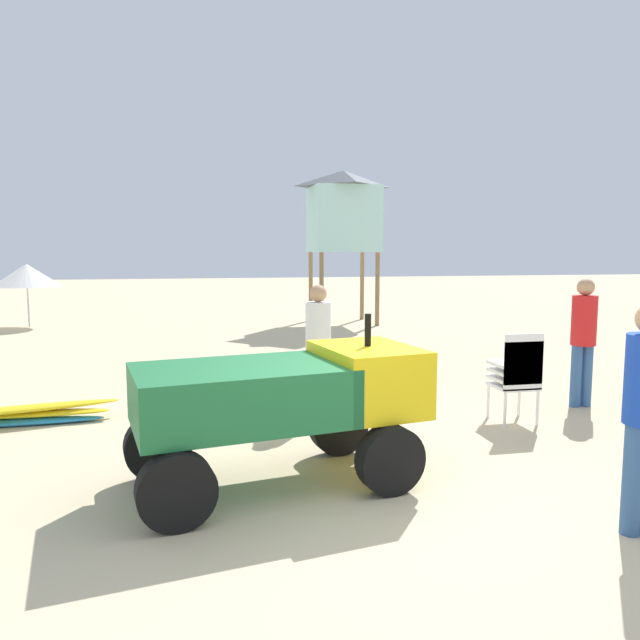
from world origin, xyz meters
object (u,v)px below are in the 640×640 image
surfboard_pile (6,416)px  lifeguard_near_right (583,333)px  lifeguard_near_center (318,341)px  beach_umbrella_left (27,275)px  utility_cart (285,398)px  lifeguard_tower (343,211)px  stacked_plastic_chairs (518,370)px  traffic_cone_near (333,380)px  traffic_cone_far (173,401)px

surfboard_pile → lifeguard_near_right: 7.32m
lifeguard_near_center → beach_umbrella_left: beach_umbrella_left is taller
utility_cart → surfboard_pile: 3.92m
lifeguard_tower → lifeguard_near_center: bearing=-105.6°
stacked_plastic_chairs → lifeguard_near_center: lifeguard_near_center is taller
lifeguard_tower → beach_umbrella_left: size_ratio=2.45×
lifeguard_tower → utility_cart: bearing=-106.2°
surfboard_pile → lifeguard_near_right: (7.25, -0.57, 0.86)m
surfboard_pile → lifeguard_near_center: bearing=-3.3°
utility_cart → lifeguard_tower: bearing=73.8°
beach_umbrella_left → traffic_cone_near: 11.32m
lifeguard_near_right → traffic_cone_far: bearing=177.3°
lifeguard_near_right → stacked_plastic_chairs: bearing=-155.6°
traffic_cone_near → beach_umbrella_left: bearing=124.2°
lifeguard_near_center → traffic_cone_far: bearing=-177.0°
lifeguard_near_right → lifeguard_tower: bearing=95.5°
utility_cart → lifeguard_tower: lifeguard_tower is taller
utility_cart → lifeguard_near_right: bearing=23.8°
stacked_plastic_chairs → traffic_cone_near: size_ratio=2.26×
beach_umbrella_left → traffic_cone_near: (6.33, -9.32, -1.16)m
surfboard_pile → lifeguard_tower: lifeguard_tower is taller
traffic_cone_near → traffic_cone_far: (-2.18, -0.91, 0.04)m
utility_cart → traffic_cone_near: (1.13, 3.04, -0.54)m
utility_cart → stacked_plastic_chairs: size_ratio=2.45×
lifeguard_near_center → beach_umbrella_left: (-5.95, 10.13, 0.46)m
utility_cart → beach_umbrella_left: 13.42m
beach_umbrella_left → traffic_cone_far: 11.09m
lifeguard_near_center → lifeguard_tower: 9.86m
lifeguard_tower → beach_umbrella_left: lifeguard_tower is taller
lifeguard_tower → beach_umbrella_left: (-8.53, 0.87, -1.74)m
stacked_plastic_chairs → beach_umbrella_left: bearing=126.6°
surfboard_pile → lifeguard_near_right: size_ratio=1.49×
stacked_plastic_chairs → lifeguard_tower: 10.49m
utility_cart → beach_umbrella_left: bearing=112.8°
lifeguard_near_right → traffic_cone_far: size_ratio=3.04×
utility_cart → surfboard_pile: utility_cart is taller
traffic_cone_near → traffic_cone_far: 2.36m
traffic_cone_far → beach_umbrella_left: bearing=112.1°
surfboard_pile → beach_umbrella_left: 10.23m
utility_cart → traffic_cone_near: bearing=69.7°
lifeguard_near_center → traffic_cone_far: (-1.80, -0.10, -0.66)m
stacked_plastic_chairs → traffic_cone_far: size_ratio=1.97×
lifeguard_near_right → beach_umbrella_left: lifeguard_near_right is taller
lifeguard_near_right → traffic_cone_near: (-3.13, 1.16, -0.74)m
beach_umbrella_left → stacked_plastic_chairs: bearing=-53.4°
surfboard_pile → lifeguard_tower: (6.32, 9.04, 3.02)m
lifeguard_near_center → traffic_cone_far: size_ratio=2.93×
traffic_cone_far → traffic_cone_near: bearing=22.6°
lifeguard_near_right → lifeguard_tower: size_ratio=0.40×
surfboard_pile → utility_cart: bearing=-39.2°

